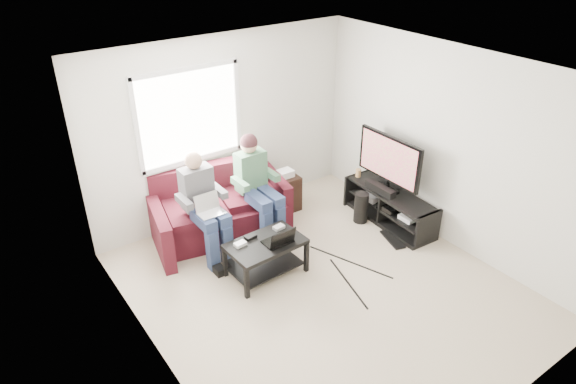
% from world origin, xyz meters
% --- Properties ---
extents(floor, '(4.50, 4.50, 0.00)m').
position_xyz_m(floor, '(0.00, 0.00, 0.00)').
color(floor, '#C0AC95').
rests_on(floor, ground).
extents(ceiling, '(4.50, 4.50, 0.00)m').
position_xyz_m(ceiling, '(0.00, 0.00, 2.60)').
color(ceiling, white).
rests_on(ceiling, wall_back).
extents(wall_back, '(4.50, 0.00, 4.50)m').
position_xyz_m(wall_back, '(0.00, 2.25, 1.30)').
color(wall_back, silver).
rests_on(wall_back, floor).
extents(wall_front, '(4.50, 0.00, 4.50)m').
position_xyz_m(wall_front, '(0.00, -2.25, 1.30)').
color(wall_front, silver).
rests_on(wall_front, floor).
extents(wall_left, '(0.00, 4.50, 4.50)m').
position_xyz_m(wall_left, '(-2.00, 0.00, 1.30)').
color(wall_left, silver).
rests_on(wall_left, floor).
extents(wall_right, '(0.00, 4.50, 4.50)m').
position_xyz_m(wall_right, '(2.00, 0.00, 1.30)').
color(wall_right, silver).
rests_on(wall_right, floor).
extents(window, '(1.48, 0.04, 1.28)m').
position_xyz_m(window, '(-0.50, 2.23, 1.60)').
color(window, white).
rests_on(window, wall_back).
extents(sofa, '(2.12, 1.24, 0.91)m').
position_xyz_m(sofa, '(-0.37, 1.81, 0.33)').
color(sofa, '#46111E').
rests_on(sofa, floor).
extents(person_left, '(0.40, 0.71, 1.38)m').
position_xyz_m(person_left, '(-0.77, 1.46, 0.76)').
color(person_left, navy).
rests_on(person_left, sofa).
extents(person_right, '(0.40, 0.71, 1.42)m').
position_xyz_m(person_right, '(0.03, 1.48, 0.82)').
color(person_right, navy).
rests_on(person_right, sofa).
extents(laptop_silver, '(0.39, 0.35, 0.24)m').
position_xyz_m(laptop_silver, '(-0.77, 1.28, 0.75)').
color(laptop_silver, silver).
rests_on(laptop_silver, person_left).
extents(coffee_table, '(0.94, 0.59, 0.46)m').
position_xyz_m(coffee_table, '(-0.39, 0.64, 0.34)').
color(coffee_table, black).
rests_on(coffee_table, floor).
extents(laptop_black, '(0.36, 0.27, 0.24)m').
position_xyz_m(laptop_black, '(-0.27, 0.56, 0.58)').
color(laptop_black, black).
rests_on(laptop_black, coffee_table).
extents(controller_a, '(0.15, 0.10, 0.04)m').
position_xyz_m(controller_a, '(-0.67, 0.76, 0.48)').
color(controller_a, silver).
rests_on(controller_a, coffee_table).
extents(controller_b, '(0.15, 0.11, 0.04)m').
position_xyz_m(controller_b, '(-0.49, 0.82, 0.48)').
color(controller_b, black).
rests_on(controller_b, coffee_table).
extents(controller_c, '(0.15, 0.10, 0.04)m').
position_xyz_m(controller_c, '(-0.09, 0.79, 0.48)').
color(controller_c, gray).
rests_on(controller_c, coffee_table).
extents(tv_stand, '(0.53, 1.48, 0.48)m').
position_xyz_m(tv_stand, '(1.70, 0.61, 0.22)').
color(tv_stand, black).
rests_on(tv_stand, floor).
extents(tv, '(0.12, 1.10, 0.81)m').
position_xyz_m(tv, '(1.70, 0.71, 0.94)').
color(tv, black).
rests_on(tv, tv_stand).
extents(soundbar, '(0.12, 0.50, 0.10)m').
position_xyz_m(soundbar, '(1.58, 0.71, 0.53)').
color(soundbar, black).
rests_on(soundbar, tv_stand).
extents(drink_cup, '(0.08, 0.08, 0.12)m').
position_xyz_m(drink_cup, '(1.65, 1.24, 0.54)').
color(drink_cup, '#AA7C49').
rests_on(drink_cup, tv_stand).
extents(console_white, '(0.30, 0.22, 0.06)m').
position_xyz_m(console_white, '(1.70, 0.21, 0.29)').
color(console_white, silver).
rests_on(console_white, tv_stand).
extents(console_grey, '(0.34, 0.26, 0.08)m').
position_xyz_m(console_grey, '(1.70, 0.91, 0.30)').
color(console_grey, gray).
rests_on(console_grey, tv_stand).
extents(console_black, '(0.38, 0.30, 0.07)m').
position_xyz_m(console_black, '(1.70, 0.56, 0.29)').
color(console_black, black).
rests_on(console_black, tv_stand).
extents(subwoofer, '(0.20, 0.20, 0.45)m').
position_xyz_m(subwoofer, '(1.38, 0.86, 0.23)').
color(subwoofer, black).
rests_on(subwoofer, floor).
extents(keyboard_floor, '(0.28, 0.49, 0.03)m').
position_xyz_m(keyboard_floor, '(1.41, 0.23, 0.01)').
color(keyboard_floor, black).
rests_on(keyboard_floor, floor).
extents(end_table, '(0.36, 0.36, 0.64)m').
position_xyz_m(end_table, '(0.71, 1.78, 0.29)').
color(end_table, black).
rests_on(end_table, floor).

